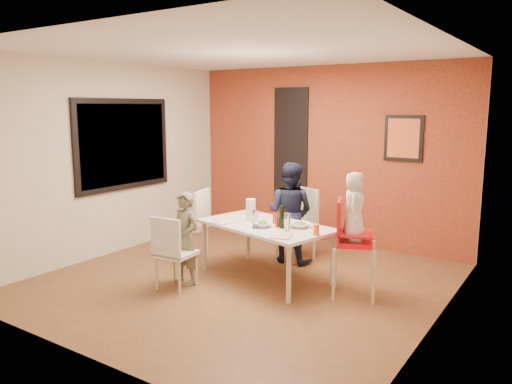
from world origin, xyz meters
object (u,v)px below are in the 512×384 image
Objects in this scene: chair_left at (194,221)px; high_chair at (350,239)px; child_far at (290,212)px; toddler at (354,206)px; dining_table at (266,229)px; chair_far at (300,219)px; paper_towel_roll at (251,210)px; chair_near at (172,249)px; wine_bottle at (282,217)px; child_near at (185,238)px.

chair_left is 2.31m from high_chair.
toddler is (1.20, -0.70, 0.33)m from child_far.
high_chair is (1.08, 0.03, 0.03)m from dining_table.
chair_far is 3.57× the size of paper_towel_roll.
chair_near is 2.11m from toddler.
wine_bottle is (-0.84, -0.11, -0.20)m from toddler.
high_chair is 4.06× the size of wine_bottle.
paper_towel_roll is at bearing 72.30° from child_far.
chair_far is at bearing 33.02° from toddler.
dining_table is 6.58× the size of paper_towel_roll.
paper_towel_roll is (-0.17, -0.68, 0.13)m from child_far.
high_chair is at bearing 72.70° from chair_left.
chair_left is 0.71× the size of child_far.
child_near is at bearing -134.59° from dining_table.
child_far is 0.89m from wine_bottle.
paper_towel_roll reaches higher than chair_near.
child_near is at bearing -119.06° from paper_towel_roll.
paper_towel_roll is at bearing 166.93° from wine_bottle.
chair_left is 0.90× the size of high_chair.
wine_bottle is at bearing 110.28° from child_far.
child_near is (-0.01, 0.24, 0.07)m from chair_near.
chair_far reaches higher than wine_bottle.
toddler is at bearing 27.94° from child_near.
child_near is (0.54, -0.80, 0.01)m from chair_left.
child_far is 0.72m from paper_towel_roll.
paper_towel_roll is (0.96, -0.04, 0.27)m from chair_left.
chair_left is at bearing -123.19° from chair_far.
chair_left is 2.38m from toddler.
wine_bottle is at bearing 74.24° from high_chair.
chair_left is 0.96m from child_near.
high_chair is 1.35m from paper_towel_roll.
child_near is at bearing 94.34° from toddler.
toddler reaches higher than chair_left.
child_far reaches higher than chair_near.
toddler is 2.82× the size of wine_bottle.
dining_table is at bearing 74.30° from toddler.
child_near is (-1.77, -0.72, -0.10)m from high_chair.
high_chair is (1.76, 0.96, 0.17)m from chair_near.
toddler is (1.79, 0.98, 0.53)m from chair_near.
chair_near is 0.63× the size of child_far.
chair_far reaches higher than paper_towel_roll.
dining_table is 0.33m from wine_bottle.
chair_near is 0.78× the size of child_near.
dining_table is 1.31× the size of child_far.
high_chair reaches higher than dining_table.
child_far is at bearing 41.59° from toddler.
toddler is at bearing 146.35° from child_far.
paper_towel_roll reaches higher than dining_table.
high_chair reaches higher than paper_towel_roll.
dining_table is at bearing 50.83° from child_near.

